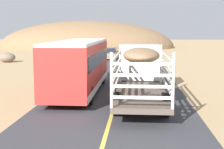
# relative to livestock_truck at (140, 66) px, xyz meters

# --- Properties ---
(livestock_truck) EXTENTS (2.53, 9.70, 3.02)m
(livestock_truck) POSITION_rel_livestock_truck_xyz_m (0.00, 0.00, 0.00)
(livestock_truck) COLOR silver
(livestock_truck) RESTS_ON road_surface
(bus) EXTENTS (2.54, 10.00, 3.21)m
(bus) POSITION_rel_livestock_truck_xyz_m (-3.75, 0.74, -0.04)
(bus) COLOR red
(bus) RESTS_ON road_surface
(car_far) EXTENTS (1.80, 4.40, 1.46)m
(car_far) POSITION_rel_livestock_truck_xyz_m (-3.77, 23.54, -1.10)
(car_far) COLOR #8C7259
(car_far) RESTS_ON road_surface
(boulder_far_horizon) EXTENTS (1.97, 1.65, 1.17)m
(boulder_far_horizon) POSITION_rel_livestock_truck_xyz_m (-15.77, 18.34, -1.21)
(boulder_far_horizon) COLOR #756656
(boulder_far_horizon) RESTS_ON ground
(distant_hill) EXTENTS (38.75, 26.13, 11.71)m
(distant_hill) POSITION_rel_livestock_truck_xyz_m (-11.45, 51.53, -1.79)
(distant_hill) COLOR olive
(distant_hill) RESTS_ON ground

